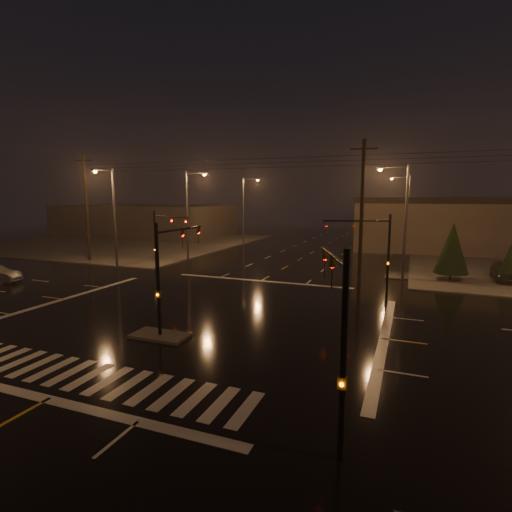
# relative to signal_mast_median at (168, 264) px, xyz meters

# --- Properties ---
(ground) EXTENTS (140.00, 140.00, 0.00)m
(ground) POSITION_rel_signal_mast_median_xyz_m (-0.00, 3.07, -3.75)
(ground) COLOR black
(ground) RESTS_ON ground
(sidewalk_nw) EXTENTS (36.00, 36.00, 0.12)m
(sidewalk_nw) POSITION_rel_signal_mast_median_xyz_m (-30.00, 33.07, -3.69)
(sidewalk_nw) COLOR #47443F
(sidewalk_nw) RESTS_ON ground
(median_island) EXTENTS (3.00, 1.60, 0.15)m
(median_island) POSITION_rel_signal_mast_median_xyz_m (-0.00, -0.93, -3.68)
(median_island) COLOR #47443F
(median_island) RESTS_ON ground
(crosswalk) EXTENTS (15.00, 2.60, 0.01)m
(crosswalk) POSITION_rel_signal_mast_median_xyz_m (-0.00, -5.93, -3.75)
(crosswalk) COLOR beige
(crosswalk) RESTS_ON ground
(stop_bar_near) EXTENTS (16.00, 0.50, 0.01)m
(stop_bar_near) POSITION_rel_signal_mast_median_xyz_m (-0.00, -7.93, -3.75)
(stop_bar_near) COLOR beige
(stop_bar_near) RESTS_ON ground
(stop_bar_far) EXTENTS (16.00, 0.50, 0.01)m
(stop_bar_far) POSITION_rel_signal_mast_median_xyz_m (-0.00, 14.07, -3.75)
(stop_bar_far) COLOR beige
(stop_bar_far) RESTS_ON ground
(commercial_block) EXTENTS (30.00, 18.00, 5.60)m
(commercial_block) POSITION_rel_signal_mast_median_xyz_m (-35.00, 45.07, -0.95)
(commercial_block) COLOR #403938
(commercial_block) RESTS_ON ground
(signal_mast_median) EXTENTS (0.25, 4.59, 6.00)m
(signal_mast_median) POSITION_rel_signal_mast_median_xyz_m (0.00, 0.00, 0.00)
(signal_mast_median) COLOR black
(signal_mast_median) RESTS_ON ground
(signal_mast_ne) EXTENTS (4.84, 1.86, 6.00)m
(signal_mast_ne) POSITION_rel_signal_mast_median_xyz_m (9.50, 13.21, 0.04)
(signal_mast_ne) COLOR black
(signal_mast_ne) RESTS_ON ground
(signal_mast_nw) EXTENTS (4.84, 1.86, 6.00)m
(signal_mast_nw) POSITION_rel_signal_mast_median_xyz_m (-9.50, 13.21, 0.04)
(signal_mast_nw) COLOR black
(signal_mast_nw) RESTS_ON ground
(signal_mast_se) EXTENTS (1.55, 3.87, 6.00)m
(signal_mast_se) POSITION_rel_signal_mast_median_xyz_m (10.23, -6.68, -0.04)
(signal_mast_se) COLOR black
(signal_mast_se) RESTS_ON ground
(streetlight_1) EXTENTS (2.77, 0.32, 10.00)m
(streetlight_1) POSITION_rel_signal_mast_median_xyz_m (-11.18, 21.07, 2.05)
(streetlight_1) COLOR #38383A
(streetlight_1) RESTS_ON ground
(streetlight_2) EXTENTS (2.77, 0.32, 10.00)m
(streetlight_2) POSITION_rel_signal_mast_median_xyz_m (-11.18, 37.07, 2.05)
(streetlight_2) COLOR #38383A
(streetlight_2) RESTS_ON ground
(streetlight_3) EXTENTS (2.77, 0.32, 10.00)m
(streetlight_3) POSITION_rel_signal_mast_median_xyz_m (11.18, 19.07, 2.05)
(streetlight_3) COLOR #38383A
(streetlight_3) RESTS_ON ground
(streetlight_4) EXTENTS (2.77, 0.32, 10.00)m
(streetlight_4) POSITION_rel_signal_mast_median_xyz_m (11.18, 39.07, 2.05)
(streetlight_4) COLOR #38383A
(streetlight_4) RESTS_ON ground
(streetlight_5) EXTENTS (0.32, 2.77, 10.00)m
(streetlight_5) POSITION_rel_signal_mast_median_xyz_m (-16.00, 14.26, 2.05)
(streetlight_5) COLOR #38383A
(streetlight_5) RESTS_ON ground
(utility_pole_0) EXTENTS (2.20, 0.32, 12.00)m
(utility_pole_0) POSITION_rel_signal_mast_median_xyz_m (-22.00, 17.07, 2.38)
(utility_pole_0) COLOR black
(utility_pole_0) RESTS_ON ground
(utility_pole_1) EXTENTS (2.20, 0.32, 12.00)m
(utility_pole_1) POSITION_rel_signal_mast_median_xyz_m (8.00, 17.07, 2.38)
(utility_pole_1) COLOR black
(utility_pole_1) RESTS_ON ground
(conifer_0) EXTENTS (2.81, 2.81, 5.10)m
(conifer_0) POSITION_rel_signal_mast_median_xyz_m (15.37, 20.04, -0.85)
(conifer_0) COLOR black
(conifer_0) RESTS_ON ground
(conifer_1) EXTENTS (1.94, 1.94, 3.73)m
(conifer_1) POSITION_rel_signal_mast_median_xyz_m (19.85, 20.25, -1.54)
(conifer_1) COLOR black
(conifer_1) RESTS_ON ground
(car_parked) EXTENTS (2.06, 5.07, 1.72)m
(car_parked) POSITION_rel_signal_mast_median_xyz_m (19.85, 21.54, -2.89)
(car_parked) COLOR black
(car_parked) RESTS_ON ground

